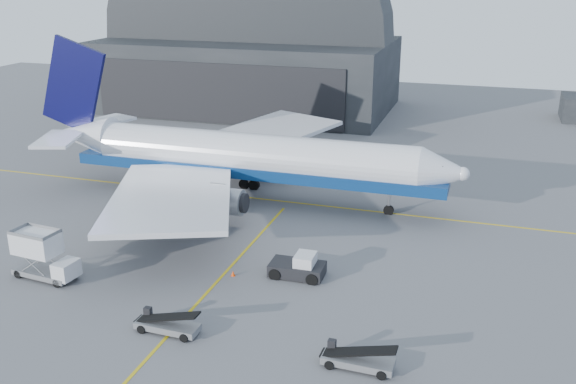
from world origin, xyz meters
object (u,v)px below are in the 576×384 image
(airliner, at_px, (238,156))
(pushback_tug, at_px, (299,267))
(belt_loader_b, at_px, (357,360))
(belt_loader_a, at_px, (167,325))
(catering_truck, at_px, (43,256))

(airliner, relative_size, pushback_tug, 10.79)
(belt_loader_b, bearing_deg, belt_loader_a, -179.14)
(airliner, distance_m, belt_loader_a, 27.94)
(belt_loader_a, bearing_deg, pushback_tug, 61.66)
(airliner, relative_size, belt_loader_b, 9.93)
(airliner, distance_m, pushback_tug, 20.33)
(airliner, bearing_deg, catering_truck, -109.32)
(catering_truck, height_order, pushback_tug, catering_truck)
(catering_truck, xyz_separation_m, belt_loader_b, (26.89, -4.51, -1.39))
(pushback_tug, bearing_deg, airliner, 125.05)
(catering_truck, bearing_deg, airliner, 76.58)
(airliner, height_order, pushback_tug, airliner)
(pushback_tug, xyz_separation_m, belt_loader_b, (7.20, -11.08, -0.20))
(airliner, distance_m, catering_truck, 24.20)
(airliner, distance_m, belt_loader_b, 33.40)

